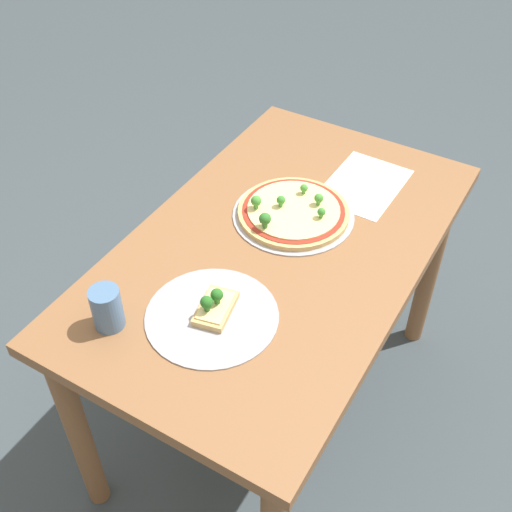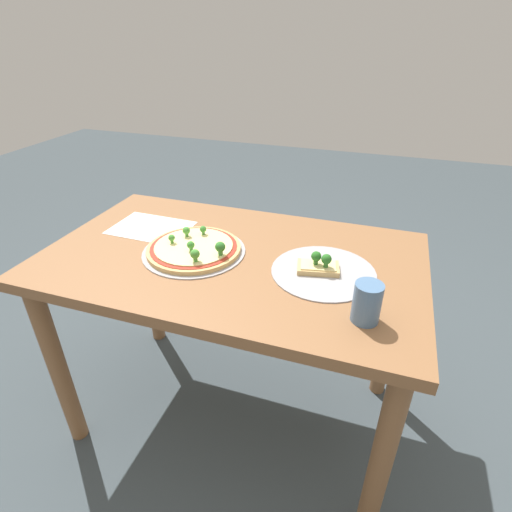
{
  "view_description": "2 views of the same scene",
  "coord_description": "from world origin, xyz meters",
  "px_view_note": "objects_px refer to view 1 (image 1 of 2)",
  "views": [
    {
      "loc": [
        -1.08,
        -0.57,
        1.82
      ],
      "look_at": [
        -0.09,
        0.01,
        0.75
      ],
      "focal_mm": 45.0,
      "sensor_mm": 36.0,
      "label": 1
    },
    {
      "loc": [
        -0.42,
        1.01,
        1.36
      ],
      "look_at": [
        -0.09,
        0.01,
        0.75
      ],
      "focal_mm": 28.0,
      "sensor_mm": 36.0,
      "label": 2
    }
  ],
  "objects_px": {
    "dining_table": "(277,274)",
    "pizza_tray_slice": "(213,312)",
    "pizza_tray_whole": "(293,212)",
    "drinking_cup": "(107,308)"
  },
  "relations": [
    {
      "from": "pizza_tray_whole",
      "to": "pizza_tray_slice",
      "type": "height_order",
      "value": "pizza_tray_whole"
    },
    {
      "from": "dining_table",
      "to": "pizza_tray_whole",
      "type": "height_order",
      "value": "pizza_tray_whole"
    },
    {
      "from": "dining_table",
      "to": "pizza_tray_whole",
      "type": "bearing_deg",
      "value": 10.13
    },
    {
      "from": "dining_table",
      "to": "drinking_cup",
      "type": "bearing_deg",
      "value": 155.56
    },
    {
      "from": "pizza_tray_whole",
      "to": "drinking_cup",
      "type": "bearing_deg",
      "value": 162.42
    },
    {
      "from": "dining_table",
      "to": "pizza_tray_slice",
      "type": "distance_m",
      "value": 0.31
    },
    {
      "from": "pizza_tray_whole",
      "to": "pizza_tray_slice",
      "type": "bearing_deg",
      "value": -178.4
    },
    {
      "from": "dining_table",
      "to": "pizza_tray_whole",
      "type": "xyz_separation_m",
      "value": [
        0.12,
        0.02,
        0.12
      ]
    },
    {
      "from": "pizza_tray_whole",
      "to": "pizza_tray_slice",
      "type": "xyz_separation_m",
      "value": [
        -0.41,
        -0.01,
        -0.0
      ]
    },
    {
      "from": "pizza_tray_slice",
      "to": "drinking_cup",
      "type": "bearing_deg",
      "value": 127.14
    }
  ]
}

